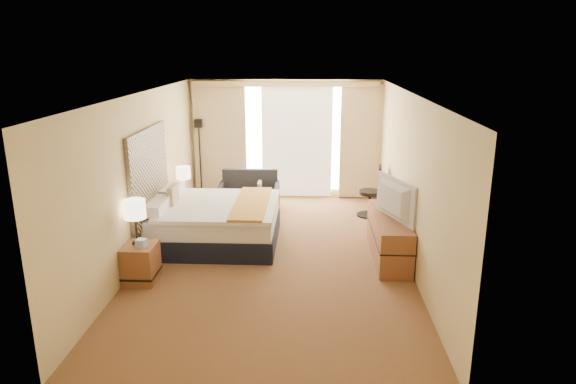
{
  "coord_description": "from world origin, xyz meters",
  "views": [
    {
      "loc": [
        0.57,
        -7.78,
        3.28
      ],
      "look_at": [
        0.19,
        0.4,
        0.96
      ],
      "focal_mm": 32.0,
      "sensor_mm": 36.0,
      "label": 1
    }
  ],
  "objects_px": {
    "desk_chair": "(373,194)",
    "television": "(390,200)",
    "media_dresser": "(389,236)",
    "lamp_right": "(183,173)",
    "nightstand_left": "(141,263)",
    "lamp_left": "(135,210)",
    "bed": "(216,222)",
    "floor_lamp": "(199,142)",
    "loveseat": "(250,196)",
    "nightstand_right": "(183,210)"
  },
  "relations": [
    {
      "from": "lamp_left",
      "to": "media_dresser",
      "type": "bearing_deg",
      "value": 14.91
    },
    {
      "from": "media_dresser",
      "to": "lamp_left",
      "type": "height_order",
      "value": "lamp_left"
    },
    {
      "from": "desk_chair",
      "to": "television",
      "type": "height_order",
      "value": "television"
    },
    {
      "from": "nightstand_left",
      "to": "television",
      "type": "bearing_deg",
      "value": 13.31
    },
    {
      "from": "desk_chair",
      "to": "lamp_left",
      "type": "bearing_deg",
      "value": -132.97
    },
    {
      "from": "loveseat",
      "to": "nightstand_right",
      "type": "bearing_deg",
      "value": -139.63
    },
    {
      "from": "nightstand_left",
      "to": "lamp_left",
      "type": "height_order",
      "value": "lamp_left"
    },
    {
      "from": "floor_lamp",
      "to": "lamp_left",
      "type": "distance_m",
      "value": 4.3
    },
    {
      "from": "lamp_right",
      "to": "loveseat",
      "type": "bearing_deg",
      "value": 42.06
    },
    {
      "from": "bed",
      "to": "television",
      "type": "height_order",
      "value": "television"
    },
    {
      "from": "desk_chair",
      "to": "lamp_right",
      "type": "bearing_deg",
      "value": -163.09
    },
    {
      "from": "lamp_right",
      "to": "television",
      "type": "height_order",
      "value": "television"
    },
    {
      "from": "floor_lamp",
      "to": "lamp_right",
      "type": "xyz_separation_m",
      "value": [
        0.07,
        -1.82,
        -0.25
      ]
    },
    {
      "from": "desk_chair",
      "to": "nightstand_right",
      "type": "bearing_deg",
      "value": -162.78
    },
    {
      "from": "nightstand_left",
      "to": "floor_lamp",
      "type": "bearing_deg",
      "value": 90.4
    },
    {
      "from": "bed",
      "to": "floor_lamp",
      "type": "distance_m",
      "value": 3.04
    },
    {
      "from": "bed",
      "to": "lamp_left",
      "type": "bearing_deg",
      "value": -119.52
    },
    {
      "from": "loveseat",
      "to": "television",
      "type": "relative_size",
      "value": 1.15
    },
    {
      "from": "loveseat",
      "to": "desk_chair",
      "type": "xyz_separation_m",
      "value": [
        2.51,
        -0.39,
        0.19
      ]
    },
    {
      "from": "nightstand_left",
      "to": "television",
      "type": "relative_size",
      "value": 0.49
    },
    {
      "from": "floor_lamp",
      "to": "lamp_left",
      "type": "relative_size",
      "value": 2.67
    },
    {
      "from": "lamp_left",
      "to": "lamp_right",
      "type": "relative_size",
      "value": 1.16
    },
    {
      "from": "nightstand_right",
      "to": "lamp_right",
      "type": "height_order",
      "value": "lamp_right"
    },
    {
      "from": "bed",
      "to": "television",
      "type": "distance_m",
      "value": 3.0
    },
    {
      "from": "media_dresser",
      "to": "lamp_left",
      "type": "distance_m",
      "value": 3.94
    },
    {
      "from": "desk_chair",
      "to": "television",
      "type": "bearing_deg",
      "value": -83.31
    },
    {
      "from": "loveseat",
      "to": "media_dresser",
      "type": "bearing_deg",
      "value": -45.83
    },
    {
      "from": "nightstand_left",
      "to": "lamp_left",
      "type": "bearing_deg",
      "value": 129.31
    },
    {
      "from": "television",
      "to": "bed",
      "type": "bearing_deg",
      "value": 55.06
    },
    {
      "from": "media_dresser",
      "to": "bed",
      "type": "relative_size",
      "value": 0.86
    },
    {
      "from": "lamp_left",
      "to": "television",
      "type": "relative_size",
      "value": 0.59
    },
    {
      "from": "floor_lamp",
      "to": "bed",
      "type": "bearing_deg",
      "value": -73.27
    },
    {
      "from": "nightstand_right",
      "to": "bed",
      "type": "bearing_deg",
      "value": -49.33
    },
    {
      "from": "media_dresser",
      "to": "desk_chair",
      "type": "xyz_separation_m",
      "value": [
        -0.03,
        2.09,
        0.1
      ]
    },
    {
      "from": "floor_lamp",
      "to": "lamp_right",
      "type": "bearing_deg",
      "value": -87.74
    },
    {
      "from": "nightstand_left",
      "to": "media_dresser",
      "type": "xyz_separation_m",
      "value": [
        3.7,
        1.05,
        0.07
      ]
    },
    {
      "from": "desk_chair",
      "to": "television",
      "type": "relative_size",
      "value": 0.91
    },
    {
      "from": "nightstand_left",
      "to": "media_dresser",
      "type": "bearing_deg",
      "value": 15.84
    },
    {
      "from": "nightstand_left",
      "to": "loveseat",
      "type": "xyz_separation_m",
      "value": [
        1.16,
        3.54,
        -0.01
      ]
    },
    {
      "from": "nightstand_left",
      "to": "lamp_right",
      "type": "xyz_separation_m",
      "value": [
        0.04,
        2.53,
        0.71
      ]
    },
    {
      "from": "media_dresser",
      "to": "lamp_right",
      "type": "xyz_separation_m",
      "value": [
        -3.66,
        1.48,
        0.64
      ]
    },
    {
      "from": "television",
      "to": "media_dresser",
      "type": "bearing_deg",
      "value": -36.2
    },
    {
      "from": "floor_lamp",
      "to": "desk_chair",
      "type": "relative_size",
      "value": 1.72
    },
    {
      "from": "bed",
      "to": "nightstand_right",
      "type": "bearing_deg",
      "value": 130.67
    },
    {
      "from": "floor_lamp",
      "to": "television",
      "type": "bearing_deg",
      "value": -43.45
    },
    {
      "from": "nightstand_left",
      "to": "nightstand_right",
      "type": "distance_m",
      "value": 2.5
    },
    {
      "from": "floor_lamp",
      "to": "lamp_left",
      "type": "bearing_deg",
      "value": -90.18
    },
    {
      "from": "nightstand_left",
      "to": "television",
      "type": "distance_m",
      "value": 3.82
    },
    {
      "from": "nightstand_left",
      "to": "lamp_left",
      "type": "relative_size",
      "value": 0.84
    },
    {
      "from": "loveseat",
      "to": "lamp_left",
      "type": "xyz_separation_m",
      "value": [
        -1.2,
        -3.48,
        0.8
      ]
    }
  ]
}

